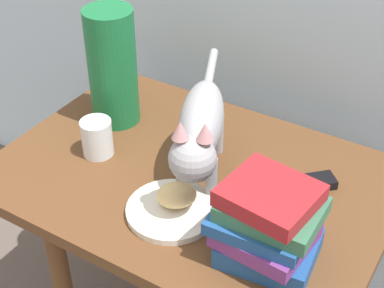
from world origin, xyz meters
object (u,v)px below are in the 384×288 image
at_px(green_vase, 112,67).
at_px(book_stack, 268,225).
at_px(tv_remote, 300,185).
at_px(bread_roll, 177,195).
at_px(side_table, 192,203).
at_px(cat, 200,128).
at_px(plate, 171,210).
at_px(candle_jar, 97,139).

bearing_deg(green_vase, book_stack, -23.76).
distance_m(book_stack, green_vase, 0.56).
distance_m(green_vase, tv_remote, 0.51).
bearing_deg(green_vase, bread_roll, -33.62).
distance_m(side_table, cat, 0.22).
relative_size(plate, tv_remote, 1.21).
height_order(book_stack, tv_remote, book_stack).
xyz_separation_m(plate, book_stack, (0.21, -0.01, 0.07)).
bearing_deg(plate, cat, 93.26).
distance_m(side_table, tv_remote, 0.25).
height_order(side_table, tv_remote, tv_remote).
bearing_deg(bread_roll, book_stack, -5.96).
bearing_deg(green_vase, candle_jar, -69.25).
bearing_deg(candle_jar, book_stack, -11.03).
distance_m(side_table, bread_roll, 0.17).
relative_size(bread_roll, tv_remote, 0.53).
bearing_deg(tv_remote, side_table, 154.92).
bearing_deg(cat, plate, -86.74).
bearing_deg(candle_jar, green_vase, 110.75).
xyz_separation_m(plate, green_vase, (-0.30, 0.22, 0.13)).
distance_m(plate, candle_jar, 0.26).
height_order(bread_roll, cat, cat).
bearing_deg(cat, candle_jar, -170.93).
relative_size(side_table, green_vase, 2.95).
bearing_deg(bread_roll, side_table, 106.64).
bearing_deg(plate, tv_remote, 47.23).
height_order(bread_roll, book_stack, book_stack).
height_order(plate, candle_jar, candle_jar).
relative_size(cat, tv_remote, 2.96).
bearing_deg(book_stack, candle_jar, 168.97).
distance_m(bread_roll, candle_jar, 0.26).
relative_size(side_table, book_stack, 4.32).
bearing_deg(book_stack, green_vase, 156.24).
distance_m(bread_roll, book_stack, 0.21).
relative_size(side_table, candle_jar, 9.86).
distance_m(cat, candle_jar, 0.26).
bearing_deg(bread_roll, plate, -107.91).
bearing_deg(book_stack, tv_remote, 95.45).
xyz_separation_m(bread_roll, book_stack, (0.20, -0.02, 0.04)).
height_order(plate, green_vase, green_vase).
height_order(plate, book_stack, book_stack).
xyz_separation_m(bread_roll, cat, (-0.01, 0.11, 0.09)).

